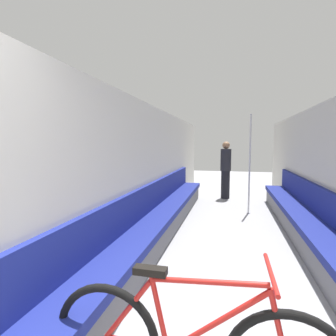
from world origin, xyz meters
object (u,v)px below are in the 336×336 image
bench_seat_row_left (162,217)px  passenger_standing (226,169)px  bench_seat_row_right (310,228)px  grab_pole_near (250,166)px

bench_seat_row_left → passenger_standing: passenger_standing is taller
bench_seat_row_left → bench_seat_row_right: bearing=0.0°
grab_pole_near → passenger_standing: size_ratio=1.36×
bench_seat_row_right → grab_pole_near: bearing=114.5°
bench_seat_row_right → grab_pole_near: (-0.80, 1.76, 0.79)m
bench_seat_row_right → grab_pole_near: size_ratio=2.93×
bench_seat_row_left → grab_pole_near: grab_pole_near is taller
bench_seat_row_right → passenger_standing: passenger_standing is taller
bench_seat_row_left → bench_seat_row_right: same height
grab_pole_near → bench_seat_row_right: bearing=-65.5°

